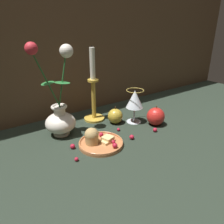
{
  "coord_description": "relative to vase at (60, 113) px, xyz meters",
  "views": [
    {
      "loc": [
        -0.44,
        -0.68,
        0.45
      ],
      "look_at": [
        0.04,
        0.01,
        0.1
      ],
      "focal_mm": 35.0,
      "sensor_mm": 36.0,
      "label": 1
    }
  ],
  "objects": [
    {
      "name": "plate_with_pastries",
      "position": [
        0.08,
        -0.17,
        -0.08
      ],
      "size": [
        0.18,
        0.18,
        0.07
      ],
      "color": "#B77042",
      "rests_on": "ground_plane"
    },
    {
      "name": "berry_far_right",
      "position": [
        0.22,
        -0.12,
        -0.09
      ],
      "size": [
        0.01,
        0.01,
        0.01
      ],
      "primitive_type": "sphere",
      "color": "#AD192D",
      "rests_on": "ground_plane"
    },
    {
      "name": "vase",
      "position": [
        0.0,
        0.0,
        0.0
      ],
      "size": [
        0.18,
        0.13,
        0.39
      ],
      "color": "silver",
      "rests_on": "ground_plane"
    },
    {
      "name": "apple_beside_vase",
      "position": [
        0.25,
        -0.04,
        -0.06
      ],
      "size": [
        0.07,
        0.07,
        0.08
      ],
      "color": "#B2932D",
      "rests_on": "ground_plane"
    },
    {
      "name": "berry_front_center",
      "position": [
        0.22,
        -0.2,
        -0.09
      ],
      "size": [
        0.02,
        0.02,
        0.02
      ],
      "primitive_type": "sphere",
      "color": "#AD192D",
      "rests_on": "ground_plane"
    },
    {
      "name": "wine_glass",
      "position": [
        0.34,
        -0.08,
        0.01
      ],
      "size": [
        0.08,
        0.08,
        0.16
      ],
      "color": "silver",
      "rests_on": "ground_plane"
    },
    {
      "name": "berry_by_glass_stem",
      "position": [
        -0.03,
        -0.21,
        -0.09
      ],
      "size": [
        0.01,
        0.01,
        0.01
      ],
      "primitive_type": "sphere",
      "color": "#AD192D",
      "rests_on": "ground_plane"
    },
    {
      "name": "berry_under_candlestick",
      "position": [
        -0.01,
        -0.13,
        -0.09
      ],
      "size": [
        0.02,
        0.02,
        0.02
      ],
      "primitive_type": "sphere",
      "color": "#AD192D",
      "rests_on": "ground_plane"
    },
    {
      "name": "ground_plane",
      "position": [
        0.14,
        -0.12,
        -0.1
      ],
      "size": [
        2.4,
        2.4,
        0.0
      ],
      "primitive_type": "plane",
      "color": "#232D23",
      "rests_on": "ground"
    },
    {
      "name": "berry_near_plate",
      "position": [
        0.35,
        -0.21,
        -0.09
      ],
      "size": [
        0.02,
        0.02,
        0.02
      ],
      "primitive_type": "sphere",
      "color": "#AD192D",
      "rests_on": "ground_plane"
    },
    {
      "name": "candlestick",
      "position": [
        0.19,
        0.05,
        0.03
      ],
      "size": [
        0.1,
        0.1,
        0.35
      ],
      "color": "gold",
      "rests_on": "ground_plane"
    },
    {
      "name": "apple_near_glass",
      "position": [
        0.4,
        -0.16,
        -0.06
      ],
      "size": [
        0.08,
        0.08,
        0.1
      ],
      "color": "red",
      "rests_on": "ground_plane"
    }
  ]
}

